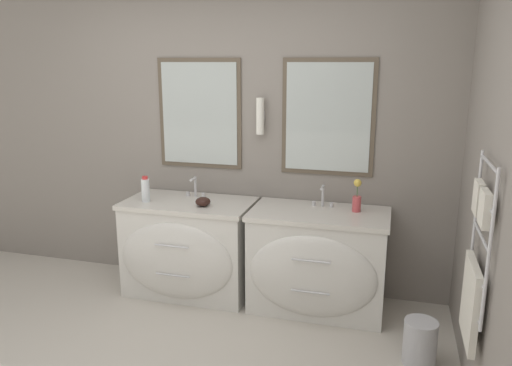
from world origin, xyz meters
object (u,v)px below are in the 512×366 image
(vanity_left, at_px, (188,248))
(toiletry_bottle, at_px, (146,190))
(flower_vase, at_px, (357,198))
(amenity_bowl, at_px, (203,202))
(vanity_right, at_px, (317,261))
(waste_bin, at_px, (420,341))

(vanity_left, distance_m, toiletry_bottle, 0.60)
(toiletry_bottle, distance_m, flower_vase, 1.69)
(amenity_bowl, bearing_deg, toiletry_bottle, -179.98)
(toiletry_bottle, bearing_deg, amenity_bowl, 0.02)
(vanity_left, height_order, amenity_bowl, amenity_bowl)
(vanity_right, height_order, toiletry_bottle, toiletry_bottle)
(vanity_right, bearing_deg, amenity_bowl, -176.32)
(waste_bin, bearing_deg, amenity_bowl, 163.65)
(toiletry_bottle, height_order, waste_bin, toiletry_bottle)
(flower_vase, relative_size, waste_bin, 0.86)
(vanity_left, bearing_deg, flower_vase, 5.12)
(vanity_right, height_order, waste_bin, vanity_right)
(vanity_left, distance_m, waste_bin, 1.94)
(vanity_left, xyz_separation_m, vanity_right, (1.08, 0.00, 0.00))
(amenity_bowl, relative_size, flower_vase, 0.47)
(amenity_bowl, relative_size, waste_bin, 0.40)
(waste_bin, bearing_deg, flower_vase, 126.09)
(vanity_right, relative_size, amenity_bowl, 8.78)
(waste_bin, bearing_deg, toiletry_bottle, 167.28)
(toiletry_bottle, relative_size, flower_vase, 0.83)
(toiletry_bottle, bearing_deg, vanity_left, 10.05)
(vanity_right, xyz_separation_m, toiletry_bottle, (-1.42, -0.06, 0.49))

